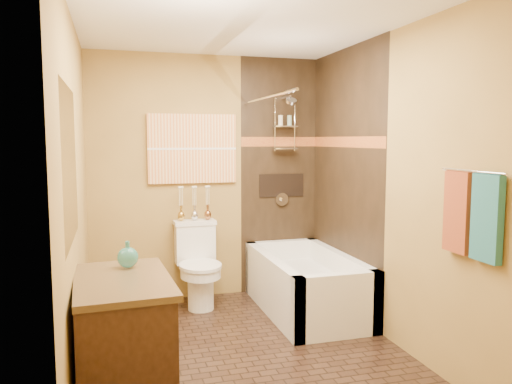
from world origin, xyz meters
name	(u,v)px	position (x,y,z in m)	size (l,w,h in m)	color
floor	(246,352)	(0.00, 0.00, 0.00)	(3.00, 3.00, 0.00)	black
wall_left	(76,197)	(-1.20, 0.00, 1.25)	(0.02, 3.00, 2.50)	#AC8942
wall_right	(387,188)	(1.20, 0.00, 1.25)	(0.02, 3.00, 2.50)	#AC8942
wall_back	(208,178)	(0.00, 1.50, 1.25)	(2.40, 0.02, 2.50)	#AC8942
wall_front	(329,225)	(0.00, -1.50, 1.25)	(2.40, 0.02, 2.50)	#AC8942
ceiling	(245,21)	(0.00, 0.00, 2.50)	(3.00, 3.00, 0.00)	silver
alcove_tile_back	(279,176)	(0.78, 1.49, 1.25)	(0.85, 0.01, 2.50)	black
alcove_tile_right	(345,181)	(1.19, 0.75, 1.25)	(0.01, 1.50, 2.50)	black
mosaic_band_back	(280,142)	(0.78, 1.48, 1.62)	(0.85, 0.01, 0.10)	maroon
mosaic_band_right	(344,142)	(1.18, 0.75, 1.62)	(0.01, 1.50, 0.10)	maroon
alcove_niche	(281,185)	(0.80, 1.48, 1.15)	(0.50, 0.01, 0.25)	black
shower_fixtures	(285,137)	(0.80, 1.38, 1.67)	(0.24, 0.33, 1.16)	silver
curtain_rod	(267,97)	(0.40, 0.75, 2.02)	(0.03, 0.03, 1.55)	silver
towel_bar	(472,171)	(1.15, -1.05, 1.45)	(0.02, 0.02, 0.55)	silver
towel_teal	(487,218)	(1.16, -1.18, 1.18)	(0.05, 0.22, 0.52)	#205E6B
towel_rust	(458,212)	(1.16, -0.92, 1.18)	(0.05, 0.22, 0.52)	maroon
sunset_painting	(192,149)	(-0.16, 1.48, 1.55)	(0.90, 0.04, 0.70)	orange
vanity_mirror	(70,165)	(-1.19, -0.55, 1.50)	(0.01, 1.00, 0.90)	white
bathtub	(306,288)	(0.80, 0.75, 0.22)	(0.80, 1.50, 0.55)	white
toilet	(198,264)	(-0.16, 1.20, 0.42)	(0.42, 0.62, 0.82)	white
vanity	(123,343)	(-0.92, -0.55, 0.41)	(0.61, 0.95, 0.81)	black
teal_bottle	(128,254)	(-0.87, -0.31, 0.90)	(0.14, 0.14, 0.21)	#297C70
bud_vases	(194,202)	(-0.16, 1.39, 1.01)	(0.34, 0.07, 0.34)	#BB923A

